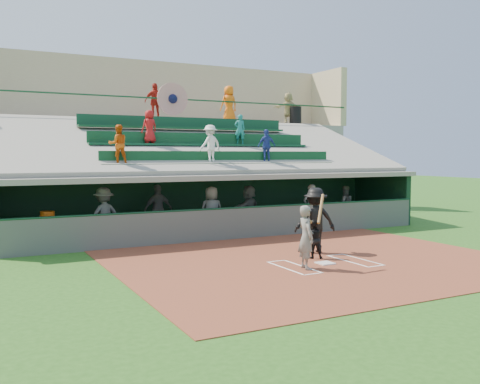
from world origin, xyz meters
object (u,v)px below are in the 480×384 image
water_cooler (47,218)px  trash_bin (295,116)px  catcher (313,239)px  home_plate (325,263)px  batter_at_plate (306,237)px  white_table (48,237)px

water_cooler → trash_bin: 15.38m
catcher → trash_bin: trash_bin is taller
water_cooler → home_plate: bearing=-43.2°
home_plate → batter_at_plate: (-0.84, -0.31, 0.83)m
water_cooler → batter_at_plate: bearing=-48.7°
white_table → water_cooler: size_ratio=1.84×
catcher → white_table: bearing=-17.5°
batter_at_plate → water_cooler: size_ratio=4.37×
home_plate → batter_at_plate: batter_at_plate is taller
white_table → trash_bin: size_ratio=0.87×
batter_at_plate → water_cooler: bearing=131.3°
home_plate → water_cooler: (-6.42, 6.03, 0.95)m
home_plate → water_cooler: bearing=136.8°
white_table → home_plate: bearing=-27.8°
batter_at_plate → trash_bin: (7.87, 12.60, 4.21)m
batter_at_plate → catcher: (1.00, 1.11, -0.29)m
white_table → trash_bin: 15.57m
home_plate → catcher: catcher is taller
white_table → trash_bin: trash_bin is taller
catcher → trash_bin: size_ratio=1.18×
home_plate → batter_at_plate: size_ratio=0.22×
water_cooler → trash_bin: size_ratio=0.47×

